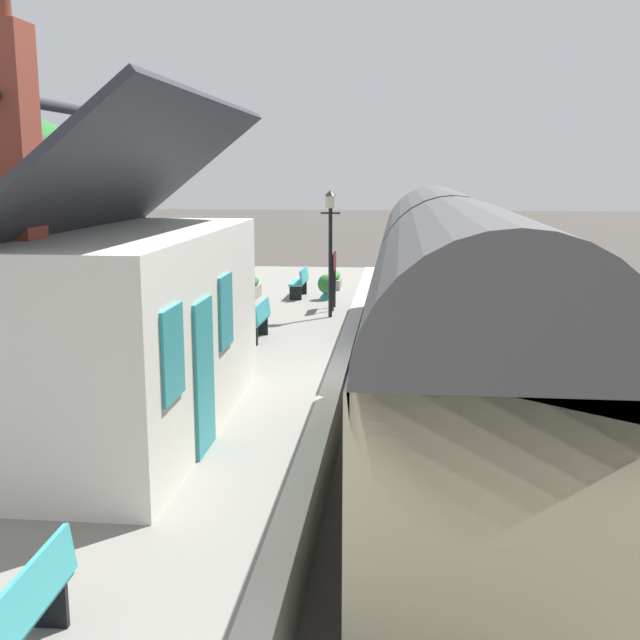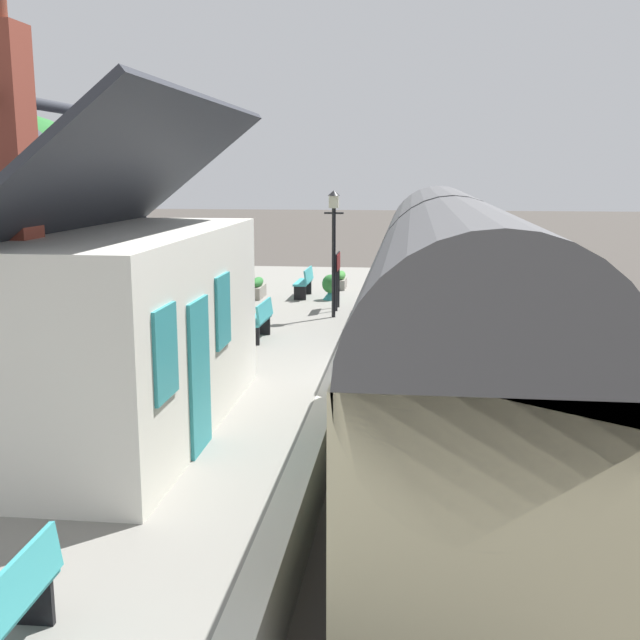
% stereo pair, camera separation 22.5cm
% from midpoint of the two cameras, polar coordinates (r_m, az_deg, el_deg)
% --- Properties ---
extents(ground_plane, '(160.00, 160.00, 0.00)m').
position_cam_midpoint_polar(ground_plane, '(15.42, 5.27, -7.07)').
color(ground_plane, '#423D38').
extents(platform, '(32.00, 6.29, 0.95)m').
position_cam_midpoint_polar(platform, '(15.86, -9.90, -4.88)').
color(platform, gray).
rests_on(platform, ground).
extents(platform_edge_coping, '(32.00, 0.36, 0.02)m').
position_cam_midpoint_polar(platform_edge_coping, '(15.21, 0.88, -3.51)').
color(platform_edge_coping, beige).
rests_on(platform_edge_coping, platform).
extents(rail_near, '(52.00, 0.08, 0.14)m').
position_cam_midpoint_polar(rail_near, '(15.47, 11.33, -6.91)').
color(rail_near, gray).
rests_on(rail_near, ground).
extents(rail_far, '(52.00, 0.08, 0.14)m').
position_cam_midpoint_polar(rail_far, '(15.40, 5.95, -6.83)').
color(rail_far, gray).
rests_on(rail_far, ground).
extents(train, '(16.35, 2.73, 4.32)m').
position_cam_midpoint_polar(train, '(14.35, 8.99, 0.60)').
color(train, black).
rests_on(train, ground).
extents(station_building, '(6.77, 4.61, 5.91)m').
position_cam_midpoint_polar(station_building, '(12.02, -18.35, -0.10)').
color(station_building, silver).
rests_on(station_building, platform).
extents(bench_platform_end, '(1.41, 0.45, 0.88)m').
position_cam_midpoint_polar(bench_platform_end, '(23.62, -1.72, 2.83)').
color(bench_platform_end, teal).
rests_on(bench_platform_end, platform).
extents(bench_near_building, '(1.41, 0.47, 0.88)m').
position_cam_midpoint_polar(bench_near_building, '(17.67, -4.95, 0.04)').
color(bench_near_building, teal).
rests_on(bench_near_building, platform).
extents(bench_by_lamp, '(1.41, 0.47, 0.88)m').
position_cam_midpoint_polar(bench_by_lamp, '(6.79, -21.96, -19.23)').
color(bench_by_lamp, teal).
rests_on(bench_by_lamp, platform).
extents(planter_corner_building, '(0.50, 0.50, 0.75)m').
position_cam_midpoint_polar(planter_corner_building, '(23.16, 0.17, 2.40)').
color(planter_corner_building, teal).
rests_on(planter_corner_building, platform).
extents(planter_under_sign, '(0.96, 0.32, 0.58)m').
position_cam_midpoint_polar(planter_under_sign, '(25.36, 0.92, 2.94)').
color(planter_under_sign, gray).
rests_on(planter_under_sign, platform).
extents(planter_edge_far, '(1.10, 0.32, 0.62)m').
position_cam_midpoint_polar(planter_edge_far, '(23.58, -5.18, 2.34)').
color(planter_edge_far, gray).
rests_on(planter_edge_far, platform).
extents(planter_bench_right, '(0.40, 0.40, 0.75)m').
position_cam_midpoint_polar(planter_bench_right, '(22.75, -10.02, 2.08)').
color(planter_bench_right, gray).
rests_on(planter_bench_right, platform).
extents(lamp_post_platform, '(0.32, 0.50, 3.29)m').
position_cam_midpoint_polar(lamp_post_platform, '(20.15, 0.45, 6.74)').
color(lamp_post_platform, black).
rests_on(lamp_post_platform, platform).
extents(station_sign_board, '(0.96, 0.06, 1.57)m').
position_cam_midpoint_polar(station_sign_board, '(21.45, 0.72, 3.93)').
color(station_sign_board, black).
rests_on(station_sign_board, platform).
extents(tree_behind_building, '(4.77, 4.58, 6.24)m').
position_cam_midpoint_polar(tree_behind_building, '(22.80, -21.71, 8.39)').
color(tree_behind_building, '#4C3828').
rests_on(tree_behind_building, ground).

